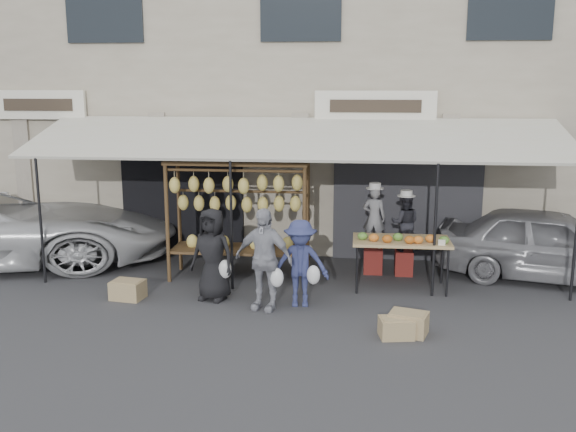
# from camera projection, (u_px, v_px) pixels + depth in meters

# --- Properties ---
(ground_plane) EXTENTS (90.00, 90.00, 0.00)m
(ground_plane) POSITION_uv_depth(u_px,v_px,m) (280.00, 314.00, 10.22)
(ground_plane) COLOR #2D2D30
(shophouse) EXTENTS (24.00, 6.15, 7.30)m
(shophouse) POSITION_uv_depth(u_px,v_px,m) (311.00, 81.00, 15.78)
(shophouse) COLOR #AFA48F
(shophouse) RESTS_ON ground_plane
(awning) EXTENTS (10.00, 2.35, 2.92)m
(awning) POSITION_uv_depth(u_px,v_px,m) (295.00, 139.00, 11.90)
(awning) COLOR beige
(awning) RESTS_ON ground_plane
(banana_rack) EXTENTS (2.60, 0.90, 2.24)m
(banana_rack) POSITION_uv_depth(u_px,v_px,m) (238.00, 196.00, 11.75)
(banana_rack) COLOR #432F17
(banana_rack) RESTS_ON ground_plane
(produce_table) EXTENTS (1.70, 0.90, 1.04)m
(produce_table) POSITION_uv_depth(u_px,v_px,m) (402.00, 241.00, 11.24)
(produce_table) COLOR tan
(produce_table) RESTS_ON ground_plane
(vendor_left) EXTENTS (0.48, 0.36, 1.18)m
(vendor_left) POSITION_uv_depth(u_px,v_px,m) (374.00, 218.00, 12.18)
(vendor_left) COLOR gray
(vendor_left) RESTS_ON stool_left
(vendor_right) EXTENTS (0.56, 0.45, 1.09)m
(vendor_right) POSITION_uv_depth(u_px,v_px,m) (405.00, 223.00, 12.08)
(vendor_right) COLOR #24242B
(vendor_right) RESTS_ON stool_right
(customer_left) EXTENTS (0.88, 0.70, 1.57)m
(customer_left) POSITION_uv_depth(u_px,v_px,m) (212.00, 254.00, 10.75)
(customer_left) COLOR black
(customer_left) RESTS_ON ground_plane
(customer_mid) EXTENTS (1.05, 0.66, 1.67)m
(customer_mid) POSITION_uv_depth(u_px,v_px,m) (264.00, 259.00, 10.28)
(customer_mid) COLOR #9D9EA7
(customer_mid) RESTS_ON ground_plane
(customer_right) EXTENTS (0.98, 0.62, 1.45)m
(customer_right) POSITION_uv_depth(u_px,v_px,m) (300.00, 263.00, 10.44)
(customer_right) COLOR navy
(customer_right) RESTS_ON ground_plane
(stool_left) EXTENTS (0.38, 0.38, 0.50)m
(stool_left) POSITION_uv_depth(u_px,v_px,m) (373.00, 260.00, 12.36)
(stool_left) COLOR maroon
(stool_left) RESTS_ON ground_plane
(stool_right) EXTENTS (0.42, 0.42, 0.47)m
(stool_right) POSITION_uv_depth(u_px,v_px,m) (404.00, 263.00, 12.24)
(stool_right) COLOR maroon
(stool_right) RESTS_ON ground_plane
(crate_near_a) EXTENTS (0.53, 0.44, 0.29)m
(crate_near_a) POSITION_uv_depth(u_px,v_px,m) (396.00, 328.00, 9.25)
(crate_near_a) COLOR tan
(crate_near_a) RESTS_ON ground_plane
(crate_near_b) EXTENTS (0.63, 0.55, 0.32)m
(crate_near_b) POSITION_uv_depth(u_px,v_px,m) (408.00, 323.00, 9.37)
(crate_near_b) COLOR tan
(crate_near_b) RESTS_ON ground_plane
(crate_far) EXTENTS (0.58, 0.48, 0.32)m
(crate_far) POSITION_uv_depth(u_px,v_px,m) (128.00, 290.00, 10.90)
(crate_far) COLOR tan
(crate_far) RESTS_ON ground_plane
(sedan) EXTENTS (4.28, 2.57, 1.36)m
(sedan) POSITION_uv_depth(u_px,v_px,m) (549.00, 244.00, 11.82)
(sedan) COLOR gray
(sedan) RESTS_ON ground_plane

